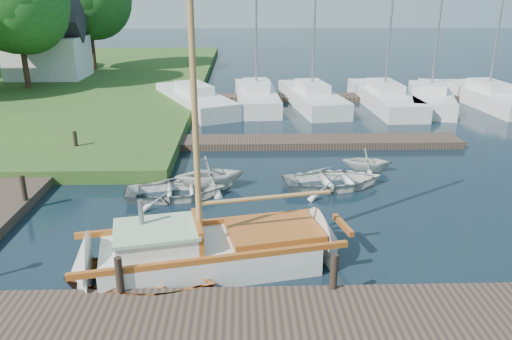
{
  "coord_description": "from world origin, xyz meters",
  "views": [
    {
      "loc": [
        -0.41,
        -14.12,
        6.26
      ],
      "look_at": [
        0.0,
        0.0,
        1.2
      ],
      "focal_mm": 35.0,
      "sensor_mm": 36.0,
      "label": 1
    }
  ],
  "objects_px": {
    "marina_boat_4": "(430,97)",
    "marina_boat_5": "(488,96)",
    "tender_d": "(367,158)",
    "tender_b": "(210,171)",
    "mooring_post_1": "(119,275)",
    "marina_boat_1": "(256,95)",
    "mooring_post_4": "(23,188)",
    "sailboat": "(216,254)",
    "mooring_post_2": "(334,271)",
    "house_c": "(47,48)",
    "tree_3": "(16,0)",
    "mooring_post_5": "(75,141)",
    "dinghy": "(143,274)",
    "tender_c": "(333,177)",
    "marina_boat_2": "(312,96)",
    "tender_a": "(176,188)",
    "marina_boat_0": "(194,98)",
    "marina_boat_3": "(384,96)"
  },
  "relations": [
    {
      "from": "marina_boat_4",
      "to": "marina_boat_5",
      "type": "xyz_separation_m",
      "value": [
        3.48,
        0.26,
        0.0
      ]
    },
    {
      "from": "tender_d",
      "to": "tender_b",
      "type": "bearing_deg",
      "value": 115.77
    },
    {
      "from": "mooring_post_1",
      "to": "marina_boat_1",
      "type": "bearing_deg",
      "value": 80.11
    },
    {
      "from": "mooring_post_4",
      "to": "sailboat",
      "type": "distance_m",
      "value": 6.92
    },
    {
      "from": "mooring_post_2",
      "to": "marina_boat_1",
      "type": "bearing_deg",
      "value": 93.1
    },
    {
      "from": "house_c",
      "to": "tree_3",
      "type": "bearing_deg",
      "value": -89.97
    },
    {
      "from": "mooring_post_5",
      "to": "dinghy",
      "type": "relative_size",
      "value": 0.24
    },
    {
      "from": "mooring_post_2",
      "to": "tender_c",
      "type": "distance_m",
      "value": 6.67
    },
    {
      "from": "tender_d",
      "to": "marina_boat_4",
      "type": "distance_m",
      "value": 12.44
    },
    {
      "from": "tender_d",
      "to": "marina_boat_2",
      "type": "height_order",
      "value": "marina_boat_2"
    },
    {
      "from": "tree_3",
      "to": "marina_boat_2",
      "type": "bearing_deg",
      "value": -12.11
    },
    {
      "from": "mooring_post_4",
      "to": "marina_boat_5",
      "type": "xyz_separation_m",
      "value": [
        20.91,
        14.2,
        -0.13
      ]
    },
    {
      "from": "mooring_post_1",
      "to": "mooring_post_4",
      "type": "height_order",
      "value": "same"
    },
    {
      "from": "house_c",
      "to": "tender_b",
      "type": "bearing_deg",
      "value": -58.54
    },
    {
      "from": "tender_b",
      "to": "tender_d",
      "type": "relative_size",
      "value": 1.3
    },
    {
      "from": "tender_a",
      "to": "tender_c",
      "type": "bearing_deg",
      "value": -88.31
    },
    {
      "from": "tender_c",
      "to": "tree_3",
      "type": "bearing_deg",
      "value": 38.06
    },
    {
      "from": "mooring_post_1",
      "to": "mooring_post_4",
      "type": "bearing_deg",
      "value": 128.66
    },
    {
      "from": "marina_boat_5",
      "to": "sailboat",
      "type": "bearing_deg",
      "value": 134.84
    },
    {
      "from": "mooring_post_4",
      "to": "tender_b",
      "type": "relative_size",
      "value": 0.34
    },
    {
      "from": "mooring_post_4",
      "to": "marina_boat_0",
      "type": "xyz_separation_m",
      "value": [
        3.91,
        13.9,
        -0.12
      ]
    },
    {
      "from": "tender_c",
      "to": "marina_boat_4",
      "type": "xyz_separation_m",
      "value": [
        7.77,
        12.38,
        0.21
      ]
    },
    {
      "from": "mooring_post_2",
      "to": "mooring_post_4",
      "type": "relative_size",
      "value": 1.0
    },
    {
      "from": "sailboat",
      "to": "marina_boat_5",
      "type": "distance_m",
      "value": 23.21
    },
    {
      "from": "sailboat",
      "to": "marina_boat_0",
      "type": "distance_m",
      "value": 17.55
    },
    {
      "from": "mooring_post_2",
      "to": "dinghy",
      "type": "distance_m",
      "value": 4.2
    },
    {
      "from": "tender_d",
      "to": "marina_boat_3",
      "type": "height_order",
      "value": "marina_boat_3"
    },
    {
      "from": "mooring_post_5",
      "to": "marina_boat_5",
      "type": "xyz_separation_m",
      "value": [
        20.91,
        9.2,
        -0.13
      ]
    },
    {
      "from": "marina_boat_5",
      "to": "marina_boat_0",
      "type": "bearing_deg",
      "value": 86.02
    },
    {
      "from": "sailboat",
      "to": "dinghy",
      "type": "bearing_deg",
      "value": -162.73
    },
    {
      "from": "tender_a",
      "to": "marina_boat_2",
      "type": "xyz_separation_m",
      "value": [
        6.19,
        13.46,
        0.25
      ]
    },
    {
      "from": "tender_d",
      "to": "marina_boat_0",
      "type": "height_order",
      "value": "marina_boat_0"
    },
    {
      "from": "marina_boat_5",
      "to": "tender_c",
      "type": "bearing_deg",
      "value": 133.33
    },
    {
      "from": "mooring_post_2",
      "to": "house_c",
      "type": "height_order",
      "value": "house_c"
    },
    {
      "from": "marina_boat_1",
      "to": "marina_boat_2",
      "type": "height_order",
      "value": "marina_boat_2"
    },
    {
      "from": "mooring_post_4",
      "to": "house_c",
      "type": "distance_m",
      "value": 23.16
    },
    {
      "from": "mooring_post_1",
      "to": "marina_boat_2",
      "type": "distance_m",
      "value": 20.38
    },
    {
      "from": "mooring_post_5",
      "to": "marina_boat_2",
      "type": "relative_size",
      "value": 0.07
    },
    {
      "from": "marina_boat_3",
      "to": "tender_a",
      "type": "bearing_deg",
      "value": 140.12
    },
    {
      "from": "marina_boat_5",
      "to": "tender_b",
      "type": "bearing_deg",
      "value": 124.36
    },
    {
      "from": "mooring_post_2",
      "to": "tender_b",
      "type": "height_order",
      "value": "tender_b"
    },
    {
      "from": "marina_boat_5",
      "to": "tender_d",
      "type": "bearing_deg",
      "value": 133.62
    },
    {
      "from": "tender_c",
      "to": "mooring_post_1",
      "type": "bearing_deg",
      "value": 132.0
    },
    {
      "from": "mooring_post_4",
      "to": "marina_boat_2",
      "type": "bearing_deg",
      "value": 53.31
    },
    {
      "from": "dinghy",
      "to": "marina_boat_1",
      "type": "distance_m",
      "value": 19.37
    },
    {
      "from": "dinghy",
      "to": "tender_c",
      "type": "relative_size",
      "value": 0.99
    },
    {
      "from": "mooring_post_4",
      "to": "sailboat",
      "type": "height_order",
      "value": "sailboat"
    },
    {
      "from": "mooring_post_1",
      "to": "tender_c",
      "type": "xyz_separation_m",
      "value": [
        5.66,
        6.56,
        -0.35
      ]
    },
    {
      "from": "dinghy",
      "to": "house_c",
      "type": "height_order",
      "value": "house_c"
    },
    {
      "from": "marina_boat_3",
      "to": "mooring_post_5",
      "type": "bearing_deg",
      "value": 119.72
    }
  ]
}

